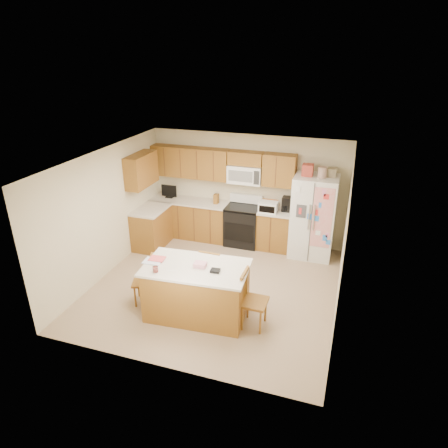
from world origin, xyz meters
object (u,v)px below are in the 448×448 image
(windsor_chair_back, at_px, (213,274))
(windsor_chair_right, at_px, (253,301))
(refrigerator, at_px, (313,216))
(island, at_px, (197,291))
(windsor_chair_left, at_px, (145,281))
(stove, at_px, (243,225))

(windsor_chair_back, bearing_deg, windsor_chair_right, -34.68)
(refrigerator, xyz_separation_m, island, (-1.58, -2.80, -0.45))
(windsor_chair_left, xyz_separation_m, windsor_chair_back, (1.07, 0.57, 0.02))
(windsor_chair_right, bearing_deg, windsor_chair_back, 145.32)
(refrigerator, bearing_deg, island, -119.35)
(stove, height_order, windsor_chair_right, stove)
(stove, bearing_deg, island, -90.12)
(windsor_chair_back, height_order, windsor_chair_right, windsor_chair_right)
(stove, height_order, windsor_chair_left, stove)
(stove, relative_size, windsor_chair_right, 1.13)
(windsor_chair_left, bearing_deg, windsor_chair_right, -1.74)
(stove, bearing_deg, windsor_chair_right, -71.34)
(refrigerator, bearing_deg, stove, 177.70)
(island, relative_size, windsor_chair_right, 1.80)
(refrigerator, xyz_separation_m, windsor_chair_right, (-0.60, -2.81, -0.45))
(refrigerator, height_order, windsor_chair_right, refrigerator)
(windsor_chair_right, bearing_deg, refrigerator, 77.89)
(stove, relative_size, refrigerator, 0.55)
(windsor_chair_right, bearing_deg, windsor_chair_left, 178.26)
(windsor_chair_back, distance_m, windsor_chair_right, 1.11)
(island, distance_m, windsor_chair_left, 1.01)
(stove, height_order, island, stove)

